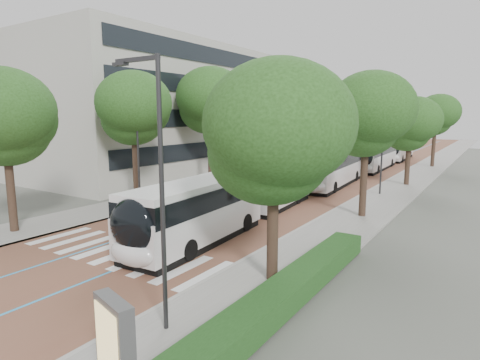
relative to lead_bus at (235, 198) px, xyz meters
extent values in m
plane|color=#51544C|center=(-1.92, -8.01, -1.63)|extent=(160.00, 160.00, 0.00)
cube|color=brown|center=(-1.92, 31.99, -1.62)|extent=(11.00, 140.00, 0.02)
cube|color=gray|center=(-9.42, 31.99, -1.57)|extent=(4.00, 140.00, 0.12)
cube|color=gray|center=(5.58, 31.99, -1.57)|extent=(4.00, 140.00, 0.12)
cube|color=gray|center=(-7.52, 31.99, -1.57)|extent=(0.20, 140.00, 0.14)
cube|color=gray|center=(3.68, 31.99, -1.57)|extent=(0.20, 140.00, 0.14)
cube|color=silver|center=(-6.72, -7.01, -1.60)|extent=(0.55, 3.60, 0.01)
cube|color=silver|center=(-5.47, -7.01, -1.60)|extent=(0.55, 3.60, 0.01)
cube|color=silver|center=(-4.22, -7.01, -1.60)|extent=(0.55, 3.60, 0.01)
cube|color=silver|center=(-2.97, -7.01, -1.60)|extent=(0.55, 3.60, 0.01)
cube|color=silver|center=(-1.72, -7.01, -1.60)|extent=(0.55, 3.60, 0.01)
cube|color=silver|center=(-0.47, -7.01, -1.60)|extent=(0.55, 3.60, 0.01)
cube|color=silver|center=(0.78, -7.01, -1.60)|extent=(0.55, 3.60, 0.01)
cube|color=silver|center=(2.03, -7.01, -1.60)|extent=(0.55, 3.60, 0.01)
cube|color=silver|center=(3.28, -7.01, -1.60)|extent=(0.55, 3.60, 0.01)
cube|color=#2A96D3|center=(-3.52, 31.99, -1.60)|extent=(0.12, 126.00, 0.01)
cube|color=#2A96D3|center=(-0.32, 31.99, -1.60)|extent=(0.12, 126.00, 0.01)
cube|color=#9D9B91|center=(-21.42, 19.99, 5.37)|extent=(18.00, 40.00, 14.00)
cube|color=black|center=(-12.37, 19.99, 1.37)|extent=(0.12, 38.00, 1.60)
cube|color=black|center=(-12.37, 19.99, 4.57)|extent=(0.12, 38.00, 1.60)
cube|color=black|center=(-12.37, 19.99, 7.77)|extent=(0.12, 38.00, 1.60)
cube|color=black|center=(-12.37, 19.99, 10.77)|extent=(0.12, 38.00, 1.60)
cube|color=#1A3F15|center=(7.18, -8.01, -1.11)|extent=(1.20, 14.00, 0.80)
cylinder|color=#2B2B2D|center=(4.88, -11.01, 2.49)|extent=(0.14, 0.14, 8.00)
cube|color=#2B2B2D|center=(4.08, -11.01, 6.39)|extent=(1.70, 0.12, 0.12)
cube|color=#2B2B2D|center=(3.38, -11.01, 6.31)|extent=(0.50, 0.20, 0.10)
cylinder|color=#2B2B2D|center=(4.88, 13.99, 2.49)|extent=(0.14, 0.14, 8.00)
cube|color=#2B2B2D|center=(4.08, 13.99, 6.39)|extent=(1.70, 0.12, 0.12)
cube|color=#2B2B2D|center=(3.38, 13.99, 6.31)|extent=(0.50, 0.20, 0.10)
cylinder|color=#2B2B2D|center=(-8.02, -0.01, 2.49)|extent=(0.14, 0.14, 8.00)
cylinder|color=black|center=(-9.42, -8.01, 0.55)|extent=(0.44, 0.44, 4.35)
ellipsoid|color=#1E4014|center=(-9.42, -8.01, 4.50)|extent=(5.33, 5.33, 4.53)
cylinder|color=black|center=(-9.42, 0.99, 0.76)|extent=(0.44, 0.44, 4.77)
ellipsoid|color=#1E4014|center=(-9.42, 0.99, 5.09)|extent=(5.37, 5.37, 4.56)
cylinder|color=black|center=(-9.42, 9.99, 1.04)|extent=(0.44, 0.44, 5.33)
ellipsoid|color=#1E4014|center=(-9.42, 9.99, 5.88)|extent=(6.24, 6.24, 5.30)
cylinder|color=black|center=(-9.42, 19.99, 0.81)|extent=(0.44, 0.44, 4.88)
ellipsoid|color=#1E4014|center=(-9.42, 19.99, 5.25)|extent=(5.13, 5.13, 4.36)
cylinder|color=black|center=(-9.42, 31.99, 0.70)|extent=(0.44, 0.44, 4.65)
ellipsoid|color=#1E4014|center=(-9.42, 31.99, 4.92)|extent=(6.08, 6.08, 5.17)
cylinder|color=black|center=(-9.42, 46.99, 0.78)|extent=(0.44, 0.44, 4.81)
ellipsoid|color=#1E4014|center=(-9.42, 46.99, 5.15)|extent=(5.68, 5.68, 4.83)
cylinder|color=black|center=(5.78, -6.01, 0.34)|extent=(0.44, 0.44, 3.94)
ellipsoid|color=#1E4014|center=(5.78, -6.01, 3.93)|extent=(5.59, 5.59, 4.75)
cylinder|color=black|center=(5.78, 5.99, 0.60)|extent=(0.44, 0.44, 4.46)
ellipsoid|color=#1E4014|center=(5.78, 5.99, 4.65)|extent=(5.36, 5.36, 4.56)
cylinder|color=black|center=(5.78, 19.99, 0.31)|extent=(0.44, 0.44, 3.88)
ellipsoid|color=#1E4014|center=(5.78, 19.99, 3.84)|extent=(4.94, 4.94, 4.20)
cylinder|color=black|center=(5.78, 35.99, 0.61)|extent=(0.44, 0.44, 4.47)
ellipsoid|color=#1E4014|center=(5.78, 35.99, 4.67)|extent=(5.11, 5.11, 4.35)
cylinder|color=black|center=(-0.09, 1.30, 0.15)|extent=(2.36, 1.05, 2.30)
cube|color=silver|center=(0.26, -3.82, -0.37)|extent=(3.13, 9.51, 1.82)
cube|color=black|center=(0.26, -3.82, 0.77)|extent=(3.16, 9.32, 0.97)
cube|color=silver|center=(0.26, -3.82, 1.42)|extent=(3.07, 9.32, 0.31)
cube|color=black|center=(0.26, -3.82, -1.45)|extent=(3.05, 9.13, 0.35)
cube|color=silver|center=(-0.38, 5.61, -0.37)|extent=(3.02, 7.89, 1.82)
cube|color=black|center=(-0.38, 5.61, 0.77)|extent=(3.05, 7.74, 0.97)
cube|color=silver|center=(-0.38, 5.61, 1.42)|extent=(2.96, 7.73, 0.31)
cube|color=black|center=(-0.38, 5.61, -1.45)|extent=(2.95, 7.58, 0.35)
ellipsoid|color=black|center=(0.57, -8.34, 0.38)|extent=(2.42, 1.26, 2.28)
ellipsoid|color=silver|center=(0.57, -8.39, -0.76)|extent=(2.41, 1.16, 1.14)
cylinder|color=black|center=(-0.71, -6.17, -1.13)|extent=(0.37, 1.02, 1.00)
cylinder|color=black|center=(1.54, -6.02, -1.13)|extent=(0.37, 1.02, 1.00)
cylinder|color=black|center=(-1.62, 7.20, -1.13)|extent=(0.37, 1.02, 1.00)
cylinder|color=black|center=(0.63, 7.35, -1.13)|extent=(0.37, 1.02, 1.00)
cylinder|color=black|center=(-1.08, -0.83, -1.13)|extent=(0.37, 1.02, 1.00)
cylinder|color=black|center=(1.18, -0.67, -1.13)|extent=(0.37, 1.02, 1.00)
cube|color=silver|center=(0.08, 16.33, -0.37)|extent=(3.21, 12.13, 1.82)
cube|color=black|center=(0.08, 16.33, 0.77)|extent=(3.24, 11.89, 0.97)
cube|color=silver|center=(0.08, 16.33, 1.42)|extent=(3.15, 11.88, 0.31)
cube|color=black|center=(0.08, 16.33, -1.45)|extent=(3.13, 11.65, 0.35)
ellipsoid|color=black|center=(0.43, 10.49, 0.38)|extent=(2.41, 1.24, 2.28)
ellipsoid|color=silver|center=(0.43, 10.44, -0.76)|extent=(2.41, 1.14, 1.14)
cylinder|color=black|center=(-0.83, 12.67, -1.13)|extent=(0.36, 1.02, 1.00)
cylinder|color=black|center=(1.42, 12.80, -1.13)|extent=(0.36, 1.02, 1.00)
cylinder|color=black|center=(-1.27, 20.05, -1.13)|extent=(0.36, 1.02, 1.00)
cylinder|color=black|center=(0.98, 20.19, -1.13)|extent=(0.36, 1.02, 1.00)
cube|color=silver|center=(0.27, 29.96, -0.37)|extent=(2.80, 12.06, 1.82)
cube|color=black|center=(0.27, 29.96, 0.77)|extent=(2.83, 11.82, 0.97)
cube|color=silver|center=(0.27, 29.96, 1.42)|extent=(2.74, 11.82, 0.31)
cube|color=black|center=(0.27, 29.96, -1.45)|extent=(2.74, 11.58, 0.35)
ellipsoid|color=black|center=(0.42, 24.11, 0.38)|extent=(2.38, 1.16, 2.28)
ellipsoid|color=silver|center=(0.42, 24.06, -0.76)|extent=(2.37, 1.06, 1.14)
cylinder|color=black|center=(-0.76, 26.33, -1.13)|extent=(0.33, 1.01, 1.00)
cylinder|color=black|center=(1.49, 26.39, -1.13)|extent=(0.33, 1.01, 1.00)
cylinder|color=black|center=(-0.95, 33.73, -1.13)|extent=(0.33, 1.01, 1.00)
cylinder|color=black|center=(1.31, 33.79, -1.13)|extent=(0.33, 1.01, 1.00)
cube|color=silver|center=(0.20, 42.97, -0.37)|extent=(2.99, 12.09, 1.82)
cube|color=black|center=(0.20, 42.97, 0.77)|extent=(3.02, 11.85, 0.97)
cube|color=silver|center=(0.20, 42.97, 1.42)|extent=(2.93, 11.85, 0.31)
cube|color=black|center=(0.20, 42.97, -1.45)|extent=(2.92, 11.61, 0.35)
ellipsoid|color=black|center=(0.44, 37.12, 0.38)|extent=(2.39, 1.20, 2.28)
ellipsoid|color=silver|center=(0.44, 37.07, -0.76)|extent=(2.39, 1.10, 1.14)
cylinder|color=black|center=(-0.78, 39.32, -1.13)|extent=(0.34, 1.01, 1.00)
cylinder|color=black|center=(1.47, 39.42, -1.13)|extent=(0.34, 1.01, 1.00)
cylinder|color=black|center=(-1.09, 46.72, -1.13)|extent=(0.34, 1.01, 1.00)
cylinder|color=black|center=(1.17, 46.81, -1.13)|extent=(0.34, 1.01, 1.00)
cube|color=#59595B|center=(6.49, -14.17, 0.00)|extent=(1.31, 0.67, 2.23)
cube|color=#E7C77A|center=(6.44, -14.34, 0.00)|extent=(1.03, 0.31, 1.94)
camera|label=1|loc=(12.89, -19.20, 4.84)|focal=30.00mm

